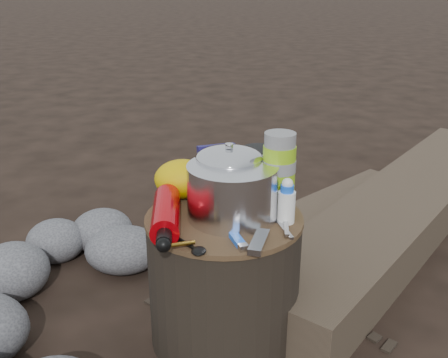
{
  "coord_description": "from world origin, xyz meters",
  "views": [
    {
      "loc": [
        0.0,
        -1.21,
        0.96
      ],
      "look_at": [
        0.0,
        0.0,
        0.48
      ],
      "focal_mm": 41.5,
      "sensor_mm": 36.0,
      "label": 1
    }
  ],
  "objects_px": {
    "log_main": "(405,208)",
    "camping_pot": "(229,178)",
    "thermos": "(279,173)",
    "travel_mug": "(258,172)",
    "stump": "(224,279)",
    "fuel_bottle": "(166,214)"
  },
  "relations": [
    {
      "from": "stump",
      "to": "thermos",
      "type": "distance_m",
      "value": 0.33
    },
    {
      "from": "log_main",
      "to": "fuel_bottle",
      "type": "relative_size",
      "value": 6.94
    },
    {
      "from": "stump",
      "to": "log_main",
      "type": "relative_size",
      "value": 0.2
    },
    {
      "from": "log_main",
      "to": "camping_pot",
      "type": "xyz_separation_m",
      "value": [
        -0.72,
        -0.64,
        0.38
      ]
    },
    {
      "from": "fuel_bottle",
      "to": "travel_mug",
      "type": "distance_m",
      "value": 0.32
    },
    {
      "from": "stump",
      "to": "travel_mug",
      "type": "distance_m",
      "value": 0.31
    },
    {
      "from": "log_main",
      "to": "camping_pot",
      "type": "relative_size",
      "value": 11.64
    },
    {
      "from": "fuel_bottle",
      "to": "travel_mug",
      "type": "height_order",
      "value": "travel_mug"
    },
    {
      "from": "camping_pot",
      "to": "fuel_bottle",
      "type": "distance_m",
      "value": 0.2
    },
    {
      "from": "log_main",
      "to": "travel_mug",
      "type": "xyz_separation_m",
      "value": [
        -0.64,
        -0.55,
        0.36
      ]
    },
    {
      "from": "log_main",
      "to": "travel_mug",
      "type": "distance_m",
      "value": 0.91
    },
    {
      "from": "travel_mug",
      "to": "stump",
      "type": "bearing_deg",
      "value": -123.76
    },
    {
      "from": "travel_mug",
      "to": "thermos",
      "type": "bearing_deg",
      "value": -67.21
    },
    {
      "from": "thermos",
      "to": "travel_mug",
      "type": "xyz_separation_m",
      "value": [
        -0.05,
        0.11,
        -0.04
      ]
    },
    {
      "from": "log_main",
      "to": "camping_pot",
      "type": "bearing_deg",
      "value": -100.81
    },
    {
      "from": "fuel_bottle",
      "to": "travel_mug",
      "type": "bearing_deg",
      "value": 36.32
    },
    {
      "from": "thermos",
      "to": "travel_mug",
      "type": "distance_m",
      "value": 0.12
    },
    {
      "from": "log_main",
      "to": "travel_mug",
      "type": "bearing_deg",
      "value": -101.66
    },
    {
      "from": "log_main",
      "to": "travel_mug",
      "type": "height_order",
      "value": "travel_mug"
    },
    {
      "from": "stump",
      "to": "fuel_bottle",
      "type": "height_order",
      "value": "fuel_bottle"
    },
    {
      "from": "log_main",
      "to": "travel_mug",
      "type": "relative_size",
      "value": 14.48
    },
    {
      "from": "fuel_bottle",
      "to": "camping_pot",
      "type": "bearing_deg",
      "value": 31.88
    }
  ]
}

